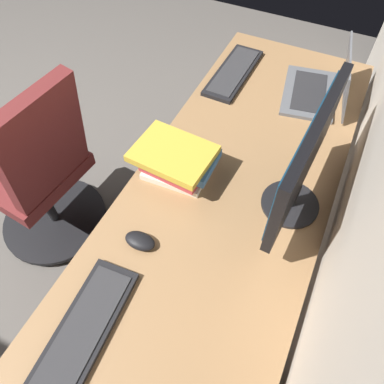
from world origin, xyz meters
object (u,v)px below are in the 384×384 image
object	(u,v)px
laptop_leftmost	(324,87)
office_chair	(41,178)
keyboard_spare	(83,332)
mouse_main	(140,241)
monitor_primary	(305,160)
keyboard_main	(234,72)
book_stack_near	(176,159)

from	to	relation	value
laptop_leftmost	office_chair	size ratio (longest dim) A/B	0.40
keyboard_spare	office_chair	world-z (taller)	office_chair
mouse_main	monitor_primary	bearing A→B (deg)	132.09
keyboard_spare	mouse_main	distance (m)	0.32
keyboard_main	book_stack_near	world-z (taller)	book_stack_near
monitor_primary	mouse_main	distance (m)	0.57
keyboard_main	office_chair	size ratio (longest dim) A/B	0.44
monitor_primary	keyboard_spare	size ratio (longest dim) A/B	1.29
monitor_primary	keyboard_spare	xyz separation A→B (m)	(0.67, -0.40, -0.23)
keyboard_main	office_chair	xyz separation A→B (m)	(0.75, -0.64, -0.28)
laptop_leftmost	keyboard_main	world-z (taller)	laptop_leftmost
monitor_primary	office_chair	distance (m)	1.21
mouse_main	book_stack_near	bearing A→B (deg)	-173.93
laptop_leftmost	office_chair	world-z (taller)	office_chair
office_chair	keyboard_spare	bearing A→B (deg)	52.20
monitor_primary	book_stack_near	distance (m)	0.46
monitor_primary	book_stack_near	bearing A→B (deg)	-86.29
laptop_leftmost	mouse_main	bearing A→B (deg)	-19.74
keyboard_main	keyboard_spare	distance (m)	1.28
laptop_leftmost	office_chair	xyz separation A→B (m)	(0.76, -1.04, -0.33)
monitor_primary	mouse_main	bearing A→B (deg)	-47.91
keyboard_spare	mouse_main	bearing A→B (deg)	179.48
monitor_primary	laptop_leftmost	world-z (taller)	monitor_primary
keyboard_spare	book_stack_near	world-z (taller)	book_stack_near
keyboard_main	mouse_main	world-z (taller)	mouse_main
monitor_primary	laptop_leftmost	bearing A→B (deg)	-176.27
book_stack_near	office_chair	xyz separation A→B (m)	(0.11, -0.66, -0.33)
monitor_primary	book_stack_near	xyz separation A→B (m)	(0.03, -0.43, -0.17)
keyboard_main	office_chair	world-z (taller)	office_chair
monitor_primary	keyboard_main	bearing A→B (deg)	-143.76
keyboard_spare	mouse_main	world-z (taller)	mouse_main
book_stack_near	mouse_main	bearing A→B (deg)	6.07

